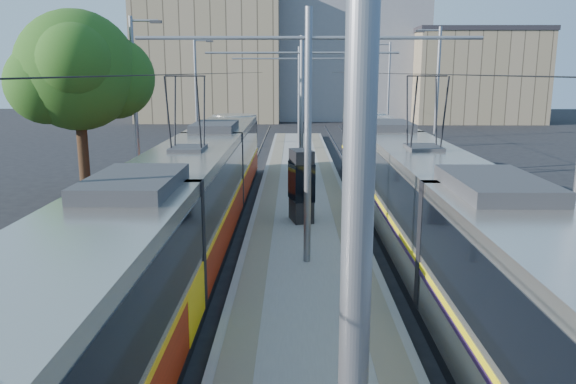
{
  "coord_description": "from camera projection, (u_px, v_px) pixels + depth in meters",
  "views": [
    {
      "loc": [
        -0.4,
        -7.35,
        5.63
      ],
      "look_at": [
        -0.58,
        11.38,
        1.6
      ],
      "focal_mm": 35.0,
      "sensor_mm": 36.0,
      "label": 1
    }
  ],
  "objects": [
    {
      "name": "platform",
      "position": [
        302.0,
        197.0,
        24.96
      ],
      "size": [
        4.0,
        50.0,
        0.3
      ],
      "primitive_type": "cube",
      "color": "gray",
      "rests_on": "ground"
    },
    {
      "name": "tactile_strip_left",
      "position": [
        270.0,
        194.0,
        24.94
      ],
      "size": [
        0.7,
        50.0,
        0.01
      ],
      "primitive_type": "cube",
      "color": "gray",
      "rests_on": "platform"
    },
    {
      "name": "tactile_strip_right",
      "position": [
        335.0,
        194.0,
        24.91
      ],
      "size": [
        0.7,
        50.0,
        0.01
      ],
      "primitive_type": "cube",
      "color": "gray",
      "rests_on": "platform"
    },
    {
      "name": "rails",
      "position": [
        302.0,
        200.0,
        24.99
      ],
      "size": [
        8.71,
        70.0,
        0.03
      ],
      "color": "gray",
      "rests_on": "ground"
    },
    {
      "name": "tram_left",
      "position": [
        190.0,
        201.0,
        17.36
      ],
      "size": [
        2.43,
        29.45,
        5.5
      ],
      "color": "black",
      "rests_on": "ground"
    },
    {
      "name": "tram_right",
      "position": [
        421.0,
        195.0,
        17.51
      ],
      "size": [
        2.43,
        31.18,
        5.5
      ],
      "color": "black",
      "rests_on": "ground"
    },
    {
      "name": "catenary",
      "position": [
        304.0,
        101.0,
        21.26
      ],
      "size": [
        9.2,
        70.0,
        7.0
      ],
      "color": "gray",
      "rests_on": "platform"
    },
    {
      "name": "street_lamps",
      "position": [
        301.0,
        101.0,
        28.02
      ],
      "size": [
        15.18,
        38.22,
        8.0
      ],
      "color": "gray",
      "rests_on": "ground"
    },
    {
      "name": "shelter",
      "position": [
        301.0,
        184.0,
        20.2
      ],
      "size": [
        0.98,
        1.31,
        2.6
      ],
      "rotation": [
        0.0,
        0.0,
        0.24
      ],
      "color": "black",
      "rests_on": "platform"
    },
    {
      "name": "tree",
      "position": [
        87.0,
        73.0,
        24.34
      ],
      "size": [
        5.67,
        5.24,
        8.24
      ],
      "color": "#382314",
      "rests_on": "ground"
    },
    {
      "name": "building_left",
      "position": [
        211.0,
        55.0,
        65.55
      ],
      "size": [
        16.32,
        12.24,
        14.97
      ],
      "color": "gray",
      "rests_on": "ground"
    },
    {
      "name": "building_centre",
      "position": [
        345.0,
        57.0,
        69.33
      ],
      "size": [
        18.36,
        14.28,
        14.69
      ],
      "color": "gray",
      "rests_on": "ground"
    },
    {
      "name": "building_right",
      "position": [
        473.0,
        76.0,
        63.8
      ],
      "size": [
        14.28,
        10.2,
        10.33
      ],
      "color": "gray",
      "rests_on": "ground"
    }
  ]
}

